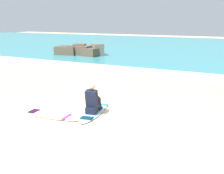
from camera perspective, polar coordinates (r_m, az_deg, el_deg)
name	(u,v)px	position (r m, az deg, el deg)	size (l,w,h in m)	color
ground_plane	(94,114)	(8.24, -3.94, -5.87)	(80.00, 80.00, 0.00)	beige
sea	(196,48)	(27.96, 17.91, 8.16)	(80.00, 28.00, 0.10)	teal
breaking_foam	(158,72)	(14.65, 10.05, 3.31)	(80.00, 0.90, 0.11)	white
surfboard_main	(95,111)	(8.37, -3.76, -5.28)	(0.87, 2.23, 0.08)	#9ED1E5
surfer_seated	(93,101)	(8.08, -4.23, -3.02)	(0.44, 0.74, 0.95)	black
surfboard_spare_near	(51,115)	(8.24, -13.18, -5.96)	(2.06, 0.59, 0.08)	white
rock_outcrop_distant	(80,51)	(21.16, -7.02, 7.86)	(4.08, 2.36, 1.00)	#756656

